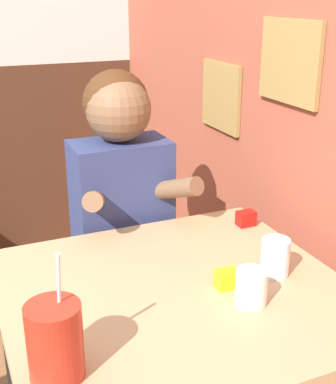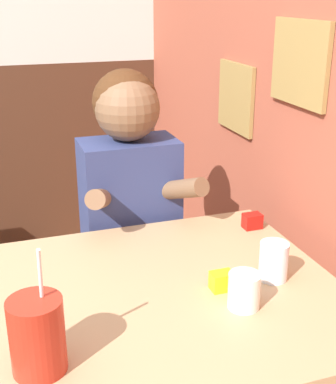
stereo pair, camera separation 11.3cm
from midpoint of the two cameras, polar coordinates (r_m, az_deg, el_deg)
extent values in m
cube|color=#9E4C38|center=(2.18, 5.32, 17.19)|extent=(0.06, 4.26, 2.70)
cube|color=olive|center=(1.79, 11.05, 13.49)|extent=(0.02, 0.31, 0.27)
cube|color=olive|center=(2.19, 4.19, 10.11)|extent=(0.02, 0.29, 0.27)
cube|color=tan|center=(1.46, -1.36, -10.98)|extent=(0.91, 0.86, 0.04)
cylinder|color=black|center=(1.92, -18.07, -16.72)|extent=(0.04, 0.04, 0.70)
cylinder|color=black|center=(2.10, 5.32, -11.94)|extent=(0.04, 0.04, 0.70)
cube|color=navy|center=(2.18, -6.06, -14.23)|extent=(0.31, 0.20, 0.47)
cube|color=navy|center=(1.94, -6.61, -2.14)|extent=(0.34, 0.20, 0.53)
sphere|color=#472814|center=(1.86, -7.36, 9.39)|extent=(0.23, 0.23, 0.23)
sphere|color=brown|center=(1.83, -7.09, 8.73)|extent=(0.22, 0.22, 0.22)
cylinder|color=brown|center=(1.74, -9.68, -0.94)|extent=(0.14, 0.27, 0.15)
cylinder|color=brown|center=(1.82, -1.36, 0.29)|extent=(0.14, 0.27, 0.15)
cylinder|color=#B22819|center=(1.15, -14.82, -15.24)|extent=(0.12, 0.12, 0.17)
cylinder|color=white|center=(1.08, -14.55, -9.35)|extent=(0.01, 0.04, 0.14)
cylinder|color=silver|center=(1.51, 9.26, -6.91)|extent=(0.08, 0.08, 0.11)
cylinder|color=silver|center=(1.37, 6.53, -10.12)|extent=(0.08, 0.08, 0.09)
cube|color=#B7140F|center=(1.82, 6.57, -2.85)|extent=(0.06, 0.04, 0.05)
cube|color=yellow|center=(1.45, 4.03, -9.26)|extent=(0.06, 0.04, 0.05)
camera|label=1|loc=(0.06, -92.13, -0.81)|focal=50.00mm
camera|label=2|loc=(0.06, 87.87, 0.81)|focal=50.00mm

